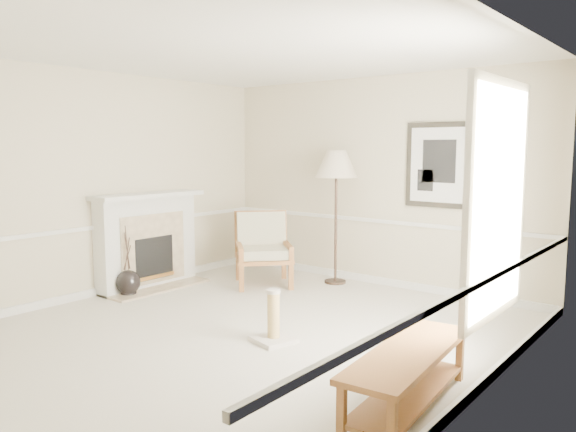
# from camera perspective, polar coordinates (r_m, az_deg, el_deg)

# --- Properties ---
(ground) EXTENTS (5.50, 5.50, 0.00)m
(ground) POSITION_cam_1_polar(r_m,az_deg,el_deg) (6.05, -4.66, -11.62)
(ground) COLOR silver
(ground) RESTS_ON ground
(room) EXTENTS (5.04, 5.54, 2.92)m
(room) POSITION_cam_1_polar(r_m,az_deg,el_deg) (5.69, -3.29, 6.36)
(room) COLOR beige
(room) RESTS_ON ground
(fireplace) EXTENTS (0.64, 1.64, 1.31)m
(fireplace) POSITION_cam_1_polar(r_m,az_deg,el_deg) (7.99, -14.07, -2.49)
(fireplace) COLOR white
(fireplace) RESTS_ON ground
(floor_vase) EXTENTS (0.32, 0.32, 0.93)m
(floor_vase) POSITION_cam_1_polar(r_m,az_deg,el_deg) (7.65, -15.93, -6.56)
(floor_vase) COLOR black
(floor_vase) RESTS_ON ground
(armchair) EXTENTS (1.12, 1.11, 1.01)m
(armchair) POSITION_cam_1_polar(r_m,az_deg,el_deg) (7.98, -2.59, -2.99)
(armchair) COLOR brown
(armchair) RESTS_ON ground
(floor_lamp) EXTENTS (0.75, 0.75, 1.88)m
(floor_lamp) POSITION_cam_1_polar(r_m,az_deg,el_deg) (7.89, 4.94, 4.90)
(floor_lamp) COLOR black
(floor_lamp) RESTS_ON ground
(bench) EXTENTS (0.60, 1.58, 0.44)m
(bench) POSITION_cam_1_polar(r_m,az_deg,el_deg) (4.39, 12.09, -15.00)
(bench) COLOR brown
(bench) RESTS_ON ground
(scratching_post) EXTENTS (0.46, 0.46, 0.53)m
(scratching_post) POSITION_cam_1_polar(r_m,az_deg,el_deg) (5.69, -1.48, -11.04)
(scratching_post) COLOR silver
(scratching_post) RESTS_ON ground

